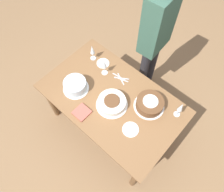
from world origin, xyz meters
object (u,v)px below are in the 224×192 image
wine_glass_extra (181,108)px  person_cutting (156,32)px  wine_glass_near (104,65)px  cake_back_decorated (75,86)px  wine_glass_far (92,50)px  cake_center_white (112,103)px  cake_front_chocolate (150,104)px

wine_glass_extra → person_cutting: person_cutting is taller
wine_glass_near → person_cutting: 0.68m
cake_back_decorated → wine_glass_far: bearing=-70.0°
wine_glass_far → person_cutting: (-0.45, -0.57, 0.16)m
cake_center_white → wine_glass_near: 0.43m
wine_glass_extra → person_cutting: size_ratio=0.13×
cake_center_white → wine_glass_far: wine_glass_far is taller
cake_front_chocolate → cake_center_white: bearing=39.5°
cake_center_white → cake_front_chocolate: (-0.30, -0.25, 0.01)m
wine_glass_near → wine_glass_far: (0.25, -0.06, -0.00)m
wine_glass_extra → cake_back_decorated: bearing=25.8°
cake_front_chocolate → wine_glass_near: (0.64, 0.00, 0.09)m
cake_back_decorated → wine_glass_far: (0.16, -0.43, 0.08)m
cake_center_white → wine_glass_far: bearing=-28.1°
cake_back_decorated → cake_center_white: bearing=-164.6°
cake_back_decorated → cake_front_chocolate: bearing=-153.3°
wine_glass_extra → wine_glass_far: bearing=2.7°
cake_back_decorated → wine_glass_extra: bearing=-154.2°
cake_center_white → wine_glass_far: (0.58, -0.31, 0.10)m
wine_glass_near → wine_glass_extra: 0.92m
cake_front_chocolate → wine_glass_extra: (-0.27, -0.12, 0.10)m
cake_back_decorated → wine_glass_near: size_ratio=1.32×
wine_glass_near → wine_glass_far: 0.25m
person_cutting → wine_glass_extra: bearing=50.6°
wine_glass_near → wine_glass_extra: bearing=-172.6°
cake_center_white → cake_back_decorated: cake_back_decorated is taller
cake_center_white → cake_back_decorated: 0.44m
cake_back_decorated → person_cutting: bearing=-106.5°
cake_front_chocolate → wine_glass_extra: size_ratio=1.40×
wine_glass_far → person_cutting: size_ratio=0.12×
cake_front_chocolate → person_cutting: 0.80m
cake_center_white → cake_back_decorated: bearing=15.4°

